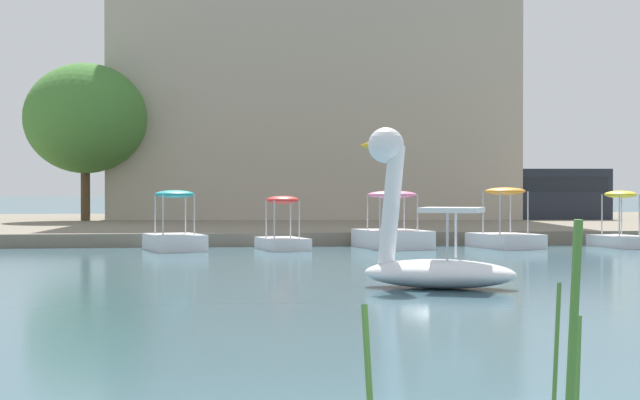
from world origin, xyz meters
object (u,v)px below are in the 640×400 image
pedal_boat_teal (175,233)px  pedal_boat_pink (392,232)px  tree_broadleaf_behind_dock (85,119)px  pedal_boat_orange (505,231)px  parked_van (545,192)px  pedal_boat_red (283,234)px  pedal_boat_yellow (620,231)px  swan_boat (428,248)px

pedal_boat_teal → pedal_boat_pink: pedal_boat_teal is taller
pedal_boat_pink → tree_broadleaf_behind_dock: (-8.94, 13.04, 3.74)m
pedal_boat_orange → parked_van: size_ratio=0.45×
pedal_boat_red → tree_broadleaf_behind_dock: tree_broadleaf_behind_dock is taller
pedal_boat_teal → pedal_boat_pink: 5.69m
pedal_boat_red → pedal_boat_orange: bearing=0.8°
pedal_boat_orange → pedal_boat_yellow: 3.13m
swan_boat → pedal_boat_orange: (4.74, 11.00, -0.20)m
swan_boat → pedal_boat_teal: bearing=109.9°
pedal_boat_pink → pedal_boat_orange: bearing=-4.4°
pedal_boat_teal → pedal_boat_red: pedal_boat_teal is taller
pedal_boat_yellow → tree_broadleaf_behind_dock: (-15.07, 13.45, 3.72)m
pedal_boat_red → pedal_boat_pink: pedal_boat_pink is taller
pedal_boat_orange → parked_van: 14.09m
swan_boat → parked_van: swan_boat is taller
swan_boat → parked_van: 26.04m
pedal_boat_orange → pedal_boat_yellow: bearing=-3.3°
pedal_boat_pink → pedal_boat_yellow: pedal_boat_yellow is taller
swan_boat → pedal_boat_pink: (1.73, 11.23, -0.22)m
pedal_boat_teal → tree_broadleaf_behind_dock: tree_broadleaf_behind_dock is taller
pedal_boat_red → tree_broadleaf_behind_dock: (-6.00, 13.36, 3.76)m
pedal_boat_orange → pedal_boat_pink: bearing=175.6°
pedal_boat_yellow → parked_van: (2.53, 13.04, 0.98)m
swan_boat → pedal_boat_red: swan_boat is taller
swan_boat → pedal_boat_yellow: swan_boat is taller
swan_boat → pedal_boat_pink: bearing=81.2°
pedal_boat_orange → pedal_boat_red: bearing=-179.2°
pedal_boat_pink → parked_van: size_ratio=0.51×
pedal_boat_orange → pedal_boat_yellow: (3.13, -0.18, 0.00)m
pedal_boat_red → pedal_boat_orange: size_ratio=0.83×
pedal_boat_pink → pedal_boat_orange: 3.01m
pedal_boat_pink → parked_van: (8.66, 12.63, 1.00)m
pedal_boat_teal → pedal_boat_orange: (8.69, 0.05, 0.00)m
pedal_boat_pink → pedal_boat_orange: size_ratio=1.12×
pedal_boat_teal → pedal_boat_red: 2.75m
swan_boat → parked_van: size_ratio=0.53×
pedal_boat_red → pedal_boat_yellow: (9.07, -0.10, 0.03)m
pedal_boat_pink → pedal_boat_yellow: size_ratio=1.30×
pedal_boat_yellow → tree_broadleaf_behind_dock: tree_broadleaf_behind_dock is taller
swan_boat → pedal_boat_red: bearing=96.3°
pedal_boat_red → parked_van: parked_van is taller
parked_van → pedal_boat_pink: bearing=-124.4°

